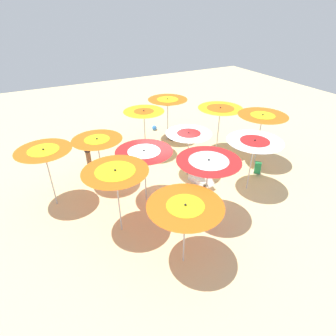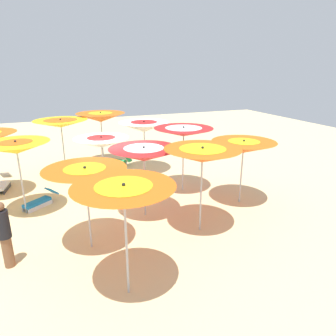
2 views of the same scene
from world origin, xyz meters
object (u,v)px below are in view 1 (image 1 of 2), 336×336
(beach_umbrella_0, at_px, (168,103))
(lounger_0, at_px, (258,167))
(beach_umbrella_7, at_px, (116,176))
(beach_umbrella_3, at_px, (44,154))
(beach_umbrella_8, at_px, (262,119))
(beach_umbrella_6, at_px, (144,156))
(beach_umbrella_5, at_px, (189,137))
(beach_umbrella_9, at_px, (254,146))
(beach_umbrella_2, at_px, (97,143))
(beach_ball, at_px, (154,128))
(beach_umbrella_4, at_px, (220,111))
(beach_umbrella_11, at_px, (185,211))
(lounger_3, at_px, (179,135))
(beach_umbrella_10, at_px, (208,164))
(beach_umbrella_1, at_px, (144,115))
(lounger_1, at_px, (155,153))
(lounger_2, at_px, (200,180))
(beachgoer_0, at_px, (87,150))

(beach_umbrella_0, xyz_separation_m, lounger_0, (-2.13, 5.18, -1.98))
(beach_umbrella_7, bearing_deg, beach_umbrella_3, -55.37)
(beach_umbrella_3, distance_m, beach_umbrella_8, 9.42)
(beach_umbrella_6, bearing_deg, beach_umbrella_5, -160.70)
(beach_umbrella_3, height_order, beach_umbrella_9, beach_umbrella_3)
(beach_umbrella_2, relative_size, beach_ball, 7.67)
(beach_umbrella_4, xyz_separation_m, beach_umbrella_11, (5.30, 5.53, -0.28))
(beach_umbrella_3, bearing_deg, beach_umbrella_0, -153.72)
(beach_umbrella_11, relative_size, beach_ball, 7.66)
(beach_umbrella_5, relative_size, beach_umbrella_9, 0.93)
(beach_umbrella_7, xyz_separation_m, beach_umbrella_9, (-5.68, 0.09, -0.21))
(beach_umbrella_0, bearing_deg, lounger_3, 161.25)
(beach_umbrella_3, xyz_separation_m, beach_umbrella_10, (-4.79, 3.40, 0.04))
(beach_umbrella_1, distance_m, beach_umbrella_3, 5.33)
(beach_umbrella_10, distance_m, lounger_1, 5.61)
(beach_umbrella_6, relative_size, lounger_1, 1.89)
(beach_umbrella_2, height_order, beach_umbrella_5, beach_umbrella_2)
(beach_umbrella_7, xyz_separation_m, lounger_1, (-3.43, -4.40, -2.09))
(beach_umbrella_1, relative_size, lounger_3, 1.71)
(beach_umbrella_2, relative_size, beach_umbrella_11, 1.00)
(beach_umbrella_0, xyz_separation_m, beach_umbrella_9, (-0.71, 6.06, -0.13))
(lounger_0, bearing_deg, beach_umbrella_0, 69.33)
(beach_umbrella_10, height_order, lounger_3, beach_umbrella_10)
(beach_umbrella_0, distance_m, lounger_1, 2.97)
(beach_umbrella_11, height_order, lounger_2, beach_umbrella_11)
(beach_umbrella_6, bearing_deg, lounger_3, -132.35)
(beach_umbrella_7, xyz_separation_m, lounger_2, (-4.07, -1.15, -2.07))
(lounger_2, xyz_separation_m, beachgoer_0, (3.95, -3.89, 0.66))
(beach_umbrella_3, bearing_deg, beach_umbrella_7, 124.63)
(beach_umbrella_8, relative_size, lounger_3, 1.79)
(beach_umbrella_1, bearing_deg, beach_umbrella_8, 143.36)
(lounger_0, xyz_separation_m, lounger_2, (3.03, -0.37, 0.00))
(beach_umbrella_1, xyz_separation_m, beach_umbrella_3, (4.86, 2.19, 0.05))
(beach_umbrella_4, bearing_deg, beach_umbrella_2, 1.97)
(beach_umbrella_5, xyz_separation_m, beach_umbrella_8, (-3.58, 0.61, 0.37))
(beach_umbrella_1, height_order, beach_umbrella_3, beach_umbrella_3)
(lounger_0, distance_m, lounger_2, 3.05)
(lounger_1, distance_m, lounger_3, 2.57)
(beachgoer_0, distance_m, beach_ball, 5.40)
(beach_umbrella_6, height_order, beach_umbrella_11, beach_umbrella_6)
(lounger_2, height_order, beach_ball, lounger_2)
(beach_umbrella_3, xyz_separation_m, lounger_3, (-7.43, -3.12, -2.06))
(beach_umbrella_0, height_order, beachgoer_0, beach_umbrella_0)
(lounger_0, relative_size, beachgoer_0, 0.66)
(beach_umbrella_8, height_order, lounger_1, beach_umbrella_8)
(lounger_1, relative_size, beach_ball, 4.13)
(beach_umbrella_7, relative_size, beach_umbrella_10, 1.01)
(beach_umbrella_1, bearing_deg, beach_umbrella_3, 24.27)
(beach_umbrella_1, distance_m, beach_umbrella_4, 3.80)
(beach_umbrella_1, height_order, beach_umbrella_8, beach_umbrella_8)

